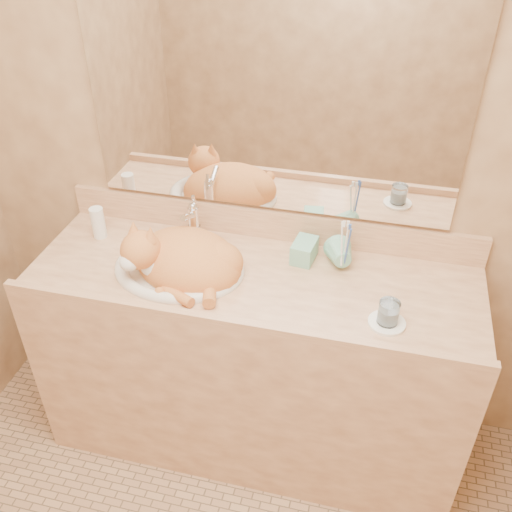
% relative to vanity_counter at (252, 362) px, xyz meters
% --- Properties ---
extents(wall_back, '(2.40, 0.02, 2.50)m').
position_rel_vanity_counter_xyz_m(wall_back, '(0.00, 0.28, 0.82)').
color(wall_back, brown).
rests_on(wall_back, ground).
extents(vanity_counter, '(1.60, 0.55, 0.85)m').
position_rel_vanity_counter_xyz_m(vanity_counter, '(0.00, 0.00, 0.00)').
color(vanity_counter, '#A16A48').
rests_on(vanity_counter, floor).
extents(mirror, '(1.30, 0.02, 0.80)m').
position_rel_vanity_counter_xyz_m(mirror, '(0.00, 0.26, 0.97)').
color(mirror, white).
rests_on(mirror, wall_back).
extents(sink_basin, '(0.46, 0.39, 0.14)m').
position_rel_vanity_counter_xyz_m(sink_basin, '(-0.26, -0.02, 0.50)').
color(sink_basin, white).
rests_on(sink_basin, vanity_counter).
extents(faucet, '(0.06, 0.14, 0.19)m').
position_rel_vanity_counter_xyz_m(faucet, '(-0.26, 0.16, 0.52)').
color(faucet, white).
rests_on(faucet, vanity_counter).
extents(cat, '(0.47, 0.42, 0.22)m').
position_rel_vanity_counter_xyz_m(cat, '(-0.25, -0.03, 0.49)').
color(cat, '#C0642C').
rests_on(cat, sink_basin).
extents(soap_dispenser, '(0.09, 0.09, 0.17)m').
position_rel_vanity_counter_xyz_m(soap_dispenser, '(0.15, 0.09, 0.51)').
color(soap_dispenser, '#79C1A6').
rests_on(soap_dispenser, vanity_counter).
extents(toothbrush_cup, '(0.13, 0.13, 0.10)m').
position_rel_vanity_counter_xyz_m(toothbrush_cup, '(0.30, 0.10, 0.47)').
color(toothbrush_cup, '#79C1A6').
rests_on(toothbrush_cup, vanity_counter).
extents(toothbrushes, '(0.04, 0.04, 0.21)m').
position_rel_vanity_counter_xyz_m(toothbrushes, '(0.30, 0.10, 0.55)').
color(toothbrushes, white).
rests_on(toothbrushes, toothbrush_cup).
extents(saucer, '(0.12, 0.12, 0.01)m').
position_rel_vanity_counter_xyz_m(saucer, '(0.47, -0.13, 0.43)').
color(saucer, white).
rests_on(saucer, vanity_counter).
extents(water_glass, '(0.07, 0.07, 0.08)m').
position_rel_vanity_counter_xyz_m(water_glass, '(0.47, -0.13, 0.47)').
color(water_glass, silver).
rests_on(water_glass, saucer).
extents(lotion_bottle, '(0.05, 0.05, 0.12)m').
position_rel_vanity_counter_xyz_m(lotion_bottle, '(-0.64, 0.11, 0.49)').
color(lotion_bottle, white).
rests_on(lotion_bottle, vanity_counter).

